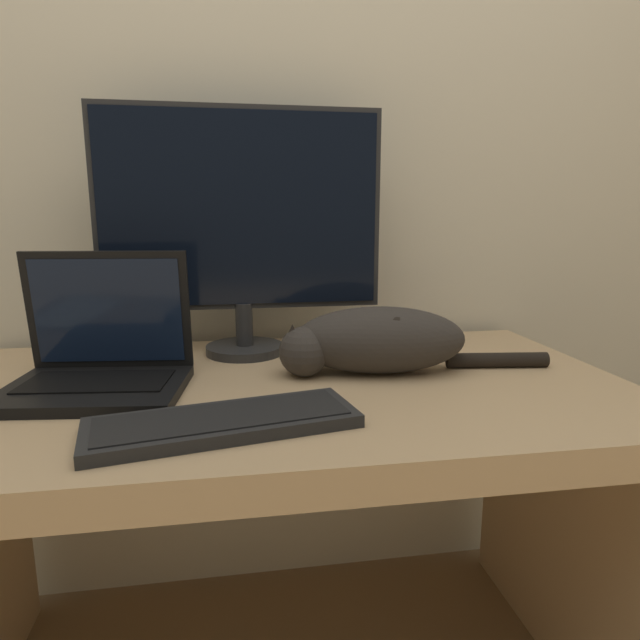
{
  "coord_description": "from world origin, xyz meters",
  "views": [
    {
      "loc": [
        -0.09,
        -0.63,
        1.04
      ],
      "look_at": [
        0.07,
        0.34,
        0.84
      ],
      "focal_mm": 30.0,
      "sensor_mm": 36.0,
      "label": 1
    }
  ],
  "objects": [
    {
      "name": "wall_back",
      "position": [
        0.0,
        0.81,
        1.3
      ],
      "size": [
        6.4,
        0.06,
        2.6
      ],
      "color": "beige",
      "rests_on": "ground_plane"
    },
    {
      "name": "desk",
      "position": [
        0.0,
        0.37,
        0.56
      ],
      "size": [
        1.35,
        0.75,
        0.71
      ],
      "color": "tan",
      "rests_on": "ground_plane"
    },
    {
      "name": "monitor",
      "position": [
        -0.07,
        0.61,
        1.02
      ],
      "size": [
        0.64,
        0.18,
        0.56
      ],
      "color": "#282828",
      "rests_on": "desk"
    },
    {
      "name": "laptop",
      "position": [
        -0.34,
        0.39,
        0.76
      ],
      "size": [
        0.34,
        0.27,
        0.25
      ],
      "rotation": [
        0.0,
        0.0,
        -0.11
      ],
      "color": "black",
      "rests_on": "desk"
    },
    {
      "name": "external_keyboard",
      "position": [
        -0.11,
        0.16,
        0.72
      ],
      "size": [
        0.43,
        0.22,
        0.02
      ],
      "rotation": [
        0.0,
        0.0,
        0.19
      ],
      "color": "black",
      "rests_on": "desk"
    },
    {
      "name": "cat",
      "position": [
        0.2,
        0.41,
        0.78
      ],
      "size": [
        0.58,
        0.19,
        0.14
      ],
      "rotation": [
        0.0,
        0.0,
        -0.12
      ],
      "color": "#332D28",
      "rests_on": "desk"
    },
    {
      "name": "small_toy",
      "position": [
        0.37,
        0.6,
        0.74
      ],
      "size": [
        0.05,
        0.05,
        0.05
      ],
      "color": "red",
      "rests_on": "desk"
    }
  ]
}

